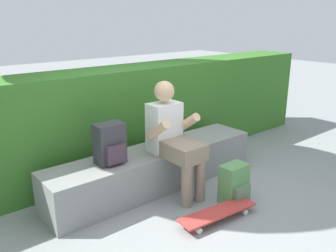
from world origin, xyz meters
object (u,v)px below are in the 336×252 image
at_px(backpack_on_bench, 110,144).
at_px(person_skater, 173,136).
at_px(backpack_on_ground, 234,184).
at_px(bench_main, 156,168).
at_px(skateboard_near_person, 218,213).

bearing_deg(backpack_on_bench, person_skater, -18.91).
height_order(backpack_on_bench, backpack_on_ground, backpack_on_bench).
distance_m(person_skater, backpack_on_bench, 0.65).
relative_size(bench_main, backpack_on_ground, 6.22).
xyz_separation_m(person_skater, backpack_on_bench, (-0.62, 0.21, -0.01)).
bearing_deg(person_skater, bench_main, 106.07).
bearing_deg(skateboard_near_person, backpack_on_bench, 122.56).
distance_m(backpack_on_bench, backpack_on_ground, 1.30).
bearing_deg(bench_main, backpack_on_bench, -179.03).
distance_m(skateboard_near_person, backpack_on_ground, 0.42).
height_order(bench_main, backpack_on_ground, bench_main).
relative_size(bench_main, person_skater, 2.11).
height_order(bench_main, person_skater, person_skater).
bearing_deg(skateboard_near_person, person_skater, 86.60).
relative_size(person_skater, backpack_on_ground, 2.95).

